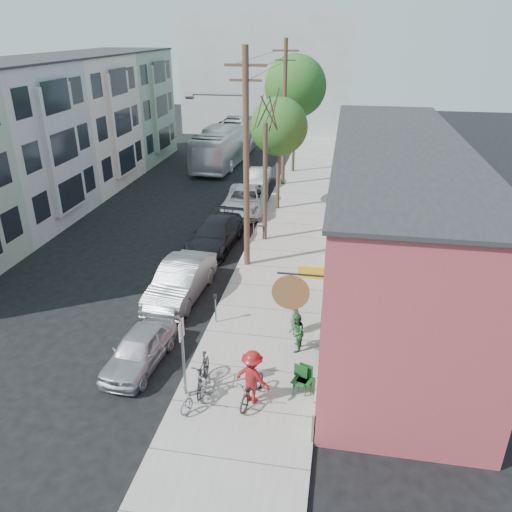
% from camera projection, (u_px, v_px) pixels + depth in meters
% --- Properties ---
extents(ground, '(120.00, 120.00, 0.00)m').
position_uv_depth(ground, '(157.00, 329.00, 19.62)').
color(ground, black).
extents(sidewalk, '(4.50, 58.00, 0.15)m').
position_uv_depth(sidewalk, '(294.00, 231.00, 28.76)').
color(sidewalk, '#A29D96').
rests_on(sidewalk, ground).
extents(cafe_building, '(6.60, 20.20, 6.61)m').
position_uv_depth(cafe_building, '(392.00, 220.00, 21.28)').
color(cafe_building, '#A83E44').
rests_on(cafe_building, ground).
extents(apartment_row, '(6.30, 32.00, 9.00)m').
position_uv_depth(apartment_row, '(52.00, 134.00, 32.12)').
color(apartment_row, '#98A98F').
rests_on(apartment_row, ground).
extents(end_cap_building, '(18.00, 8.00, 12.00)m').
position_uv_depth(end_cap_building, '(269.00, 74.00, 54.98)').
color(end_cap_building, '#B6B6B1').
rests_on(end_cap_building, ground).
extents(sign_post, '(0.07, 0.45, 2.80)m').
position_uv_depth(sign_post, '(183.00, 350.00, 15.23)').
color(sign_post, slate).
rests_on(sign_post, sidewalk).
extents(parking_meter_near, '(0.14, 0.14, 1.24)m').
position_uv_depth(parking_meter_near, '(215.00, 304.00, 19.45)').
color(parking_meter_near, slate).
rests_on(parking_meter_near, sidewalk).
extents(parking_meter_far, '(0.14, 0.14, 1.24)m').
position_uv_depth(parking_meter_far, '(254.00, 227.00, 26.93)').
color(parking_meter_far, slate).
rests_on(parking_meter_far, sidewalk).
extents(utility_pole_near, '(3.57, 0.28, 10.00)m').
position_uv_depth(utility_pole_near, '(245.00, 158.00, 22.46)').
color(utility_pole_near, '#503A28').
rests_on(utility_pole_near, sidewalk).
extents(utility_pole_far, '(1.80, 0.28, 10.00)m').
position_uv_depth(utility_pole_far, '(284.00, 112.00, 35.00)').
color(utility_pole_far, '#503A28').
rests_on(utility_pole_far, sidewalk).
extents(tree_bare, '(0.24, 0.24, 6.29)m').
position_uv_depth(tree_bare, '(265.00, 184.00, 26.23)').
color(tree_bare, '#44392C').
rests_on(tree_bare, sidewalk).
extents(tree_leafy_mid, '(3.49, 3.49, 6.92)m').
position_uv_depth(tree_leafy_mid, '(279.00, 127.00, 30.07)').
color(tree_leafy_mid, '#44392C').
rests_on(tree_leafy_mid, sidewalk).
extents(tree_leafy_far, '(4.68, 4.68, 8.89)m').
position_uv_depth(tree_leafy_far, '(295.00, 86.00, 37.70)').
color(tree_leafy_far, '#44392C').
rests_on(tree_leafy_far, sidewalk).
extents(patio_chair_a, '(0.64, 0.64, 0.88)m').
position_uv_depth(patio_chair_a, '(300.00, 381.00, 15.83)').
color(patio_chair_a, '#13441B').
rests_on(patio_chair_a, sidewalk).
extents(patio_chair_b, '(0.65, 0.65, 0.88)m').
position_uv_depth(patio_chair_b, '(305.00, 380.00, 15.88)').
color(patio_chair_b, '#13441B').
rests_on(patio_chair_b, sidewalk).
extents(patron_grey, '(0.63, 0.81, 1.96)m').
position_uv_depth(patron_grey, '(294.00, 310.00, 18.71)').
color(patron_grey, gray).
rests_on(patron_grey, sidewalk).
extents(patron_green, '(0.58, 0.74, 1.49)m').
position_uv_depth(patron_green, '(296.00, 333.00, 17.77)').
color(patron_green, '#2A6930').
rests_on(patron_green, sidewalk).
extents(cyclist, '(1.34, 1.04, 1.82)m').
position_uv_depth(cyclist, '(252.00, 377.00, 15.27)').
color(cyclist, maroon).
rests_on(cyclist, sidewalk).
extents(cyclist_bike, '(0.99, 1.86, 0.93)m').
position_uv_depth(cyclist_bike, '(252.00, 388.00, 15.45)').
color(cyclist_bike, black).
rests_on(cyclist_bike, sidewalk).
extents(parked_bike_a, '(0.68, 1.93, 1.14)m').
position_uv_depth(parked_bike_a, '(203.00, 373.00, 15.97)').
color(parked_bike_a, black).
rests_on(parked_bike_a, sidewalk).
extents(parked_bike_b, '(1.21, 1.77, 0.88)m').
position_uv_depth(parked_bike_b, '(199.00, 393.00, 15.31)').
color(parked_bike_b, slate).
rests_on(parked_bike_b, sidewalk).
extents(car_0, '(1.81, 3.88, 1.29)m').
position_uv_depth(car_0, '(139.00, 349.00, 17.29)').
color(car_0, '#B3B3BB').
rests_on(car_0, ground).
extents(car_1, '(2.03, 5.04, 1.63)m').
position_uv_depth(car_1, '(181.00, 281.00, 21.57)').
color(car_1, '#929699').
rests_on(car_1, ground).
extents(car_2, '(2.50, 5.32, 1.50)m').
position_uv_depth(car_2, '(216.00, 234.00, 26.55)').
color(car_2, black).
rests_on(car_2, ground).
extents(car_3, '(2.92, 5.72, 1.55)m').
position_uv_depth(car_3, '(245.00, 200.00, 31.72)').
color(car_3, '#B8BAC0').
rests_on(car_3, ground).
extents(car_4, '(1.74, 4.25, 1.37)m').
position_uv_depth(car_4, '(259.00, 178.00, 36.55)').
color(car_4, gray).
rests_on(car_4, ground).
extents(bus, '(3.35, 11.97, 3.30)m').
position_uv_depth(bus, '(226.00, 144.00, 42.88)').
color(bus, white).
rests_on(bus, ground).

